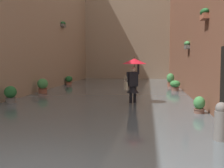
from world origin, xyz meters
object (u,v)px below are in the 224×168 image
(potted_plant_near_left, at_px, (170,80))
(potted_plant_far_left, at_px, (175,86))
(person_wading, at_px, (134,72))
(potted_plant_near_right, at_px, (69,81))
(potted_plant_far_right, at_px, (11,95))
(potted_plant_mid_right, at_px, (43,86))
(mooring_bollard, at_px, (221,124))
(potted_plant_mid_left, at_px, (199,106))

(potted_plant_near_left, relative_size, potted_plant_far_left, 1.39)
(person_wading, relative_size, potted_plant_near_right, 2.76)
(potted_plant_far_right, relative_size, potted_plant_near_right, 1.12)
(potted_plant_near_left, height_order, potted_plant_far_left, potted_plant_near_left)
(potted_plant_mid_right, height_order, mooring_bollard, mooring_bollard)
(potted_plant_far_right, height_order, potted_plant_far_left, potted_plant_far_right)
(potted_plant_mid_left, bearing_deg, person_wading, -44.83)
(potted_plant_mid_left, distance_m, potted_plant_near_right, 13.03)
(potted_plant_far_right, xyz_separation_m, potted_plant_near_left, (-6.98, -8.53, 0.11))
(potted_plant_far_right, bearing_deg, person_wading, -171.77)
(potted_plant_mid_right, bearing_deg, person_wading, 149.65)
(potted_plant_near_left, distance_m, potted_plant_mid_left, 10.05)
(mooring_bollard, bearing_deg, potted_plant_far_left, -90.00)
(potted_plant_mid_left, height_order, mooring_bollard, mooring_bollard)
(potted_plant_mid_left, height_order, potted_plant_near_right, potted_plant_near_right)
(person_wading, bearing_deg, mooring_bollard, 110.86)
(potted_plant_near_right, relative_size, mooring_bollard, 0.76)
(potted_plant_near_left, xyz_separation_m, potted_plant_mid_left, (-0.16, 10.04, -0.19))
(potted_plant_mid_right, bearing_deg, potted_plant_near_right, -88.51)
(person_wading, xyz_separation_m, potted_plant_far_right, (4.91, 0.71, -0.94))
(potted_plant_mid_left, distance_m, potted_plant_far_left, 7.11)
(potted_plant_mid_left, distance_m, mooring_bollard, 3.34)
(potted_plant_near_right, relative_size, potted_plant_far_left, 1.01)
(potted_plant_near_left, bearing_deg, potted_plant_near_right, -6.35)
(potted_plant_near_right, height_order, potted_plant_mid_right, potted_plant_mid_right)
(potted_plant_near_right, bearing_deg, person_wading, 120.18)
(person_wading, xyz_separation_m, potted_plant_near_right, (5.01, -8.61, -0.98))
(potted_plant_far_right, distance_m, potted_plant_near_left, 11.03)
(person_wading, height_order, potted_plant_mid_right, person_wading)
(potted_plant_mid_left, height_order, potted_plant_far_left, potted_plant_far_left)
(potted_plant_far_right, height_order, potted_plant_mid_right, potted_plant_mid_right)
(potted_plant_mid_right, distance_m, mooring_bollard, 10.91)
(potted_plant_far_right, distance_m, potted_plant_mid_left, 7.30)
(potted_plant_near_left, bearing_deg, mooring_bollard, 90.19)
(person_wading, xyz_separation_m, potted_plant_far_left, (-2.11, -4.89, -0.96))
(potted_plant_near_right, relative_size, potted_plant_mid_right, 0.81)
(potted_plant_near_left, bearing_deg, potted_plant_mid_left, 90.92)
(potted_plant_far_left, relative_size, mooring_bollard, 0.75)
(potted_plant_far_right, bearing_deg, potted_plant_mid_right, -90.87)
(person_wading, distance_m, potted_plant_near_right, 10.01)
(person_wading, height_order, potted_plant_far_right, person_wading)
(potted_plant_near_left, height_order, potted_plant_mid_right, potted_plant_near_left)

